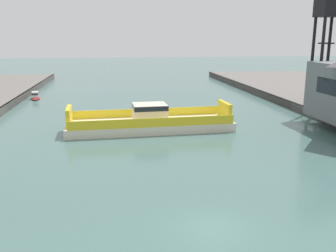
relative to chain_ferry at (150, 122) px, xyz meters
name	(u,v)px	position (x,y,z in m)	size (l,w,h in m)	color
ground_plane	(213,229)	(1.42, -25.95, -1.04)	(400.00, 400.00, 0.00)	#476B66
chain_ferry	(150,122)	(0.00, 0.00, 0.00)	(21.35, 7.31, 3.38)	beige
moored_boat_mid_left	(35,96)	(-19.59, 27.54, -0.49)	(2.26, 5.20, 1.44)	red
crane_tower	(328,22)	(26.43, 5.12, 12.70)	(3.29, 3.29, 15.87)	black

